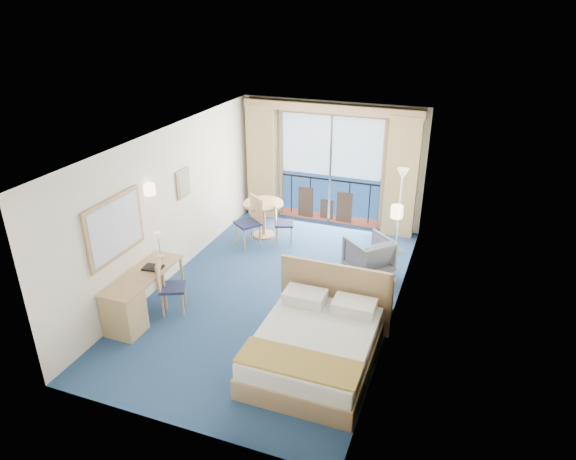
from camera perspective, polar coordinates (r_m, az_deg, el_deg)
The scene contains 22 objects.
floor at distance 8.97m, azimuth -1.26°, elevation -6.87°, with size 6.50×6.50×0.00m, color navy.
room_walls at distance 8.18m, azimuth -1.37°, elevation 3.79°, with size 4.04×6.54×2.72m.
balcony_door at distance 11.27m, azimuth 4.70°, elevation 6.28°, with size 2.36×0.03×2.52m.
curtain_left at distance 11.58m, azimuth -2.90°, elevation 7.54°, with size 0.65×0.22×2.55m, color tan.
curtain_right at distance 10.80m, azimuth 12.50°, elevation 5.67°, with size 0.65×0.22×2.55m, color tan.
pelmet at distance 10.78m, azimuth 4.83°, elevation 13.35°, with size 3.80×0.25×0.18m, color tan.
mirror at distance 8.02m, azimuth -18.66°, elevation 0.22°, with size 0.05×1.25×0.95m.
wall_print at distance 9.46m, azimuth -11.55°, elevation 5.12°, with size 0.04×0.42×0.52m.
sconce_left at distance 8.55m, azimuth -15.12°, elevation 4.38°, with size 0.18×0.18×0.18m, color #FFE2B2.
sconce_right at distance 7.55m, azimuth 12.01°, elevation 2.00°, with size 0.18×0.18×0.18m, color #FFE2B2.
bed at distance 7.26m, azimuth 3.10°, elevation -12.62°, with size 1.72×2.04×1.08m.
nightstand at distance 8.38m, azimuth 9.94°, elevation -7.39°, with size 0.45×0.43×0.59m, color tan.
phone at distance 8.22m, azimuth 10.30°, elevation -5.44°, with size 0.17×0.13×0.07m, color silver.
armchair at distance 9.55m, azimuth 8.97°, elevation -2.74°, with size 0.72×0.74×0.68m, color #4F5460.
floor_lamp at distance 9.97m, azimuth 12.47°, elevation 4.34°, with size 0.24×0.24×1.74m.
desk at distance 8.23m, azimuth -17.30°, elevation -8.02°, with size 0.54×1.56×0.73m.
desk_chair at distance 8.42m, azimuth -13.28°, elevation -5.82°, with size 0.53×0.52×0.91m.
folder at distance 8.45m, azimuth -14.78°, elevation -4.07°, with size 0.30×0.23×0.03m, color black.
desk_lamp at distance 8.61m, azimuth -14.20°, elevation -1.05°, with size 0.12×0.12×0.45m.
round_table at distance 10.76m, azimuth -2.75°, elevation 2.16°, with size 0.84×0.84×0.75m.
table_chair_a at distance 10.50m, azimuth -0.84°, elevation 1.10°, with size 0.48×0.47×0.86m.
table_chair_b at distance 10.37m, azimuth -4.09°, elevation 1.28°, with size 0.62×0.62×1.03m.
Camera 1 is at (2.84, -7.08, 4.71)m, focal length 32.00 mm.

